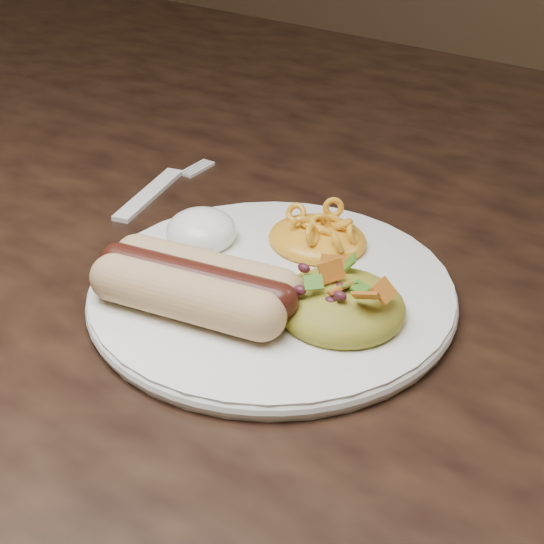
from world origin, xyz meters
The scene contains 7 objects.
table centered at (0.00, 0.00, 0.66)m, with size 1.60×0.90×0.75m.
plate centered at (0.07, -0.14, 0.76)m, with size 0.25×0.25×0.01m, color white.
hotdog centered at (0.04, -0.19, 0.78)m, with size 0.12×0.08×0.03m.
mac_and_cheese centered at (0.06, -0.08, 0.78)m, with size 0.07×0.07×0.03m, color yellow.
sour_cream centered at (-0.01, -0.12, 0.78)m, with size 0.05×0.05×0.03m, color white.
taco_salad centered at (0.12, -0.14, 0.78)m, with size 0.09×0.08×0.04m.
fork centered at (-0.11, -0.07, 0.75)m, with size 0.02×0.12×0.00m, color white.
Camera 1 is at (0.34, -0.53, 1.07)m, focal length 55.00 mm.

